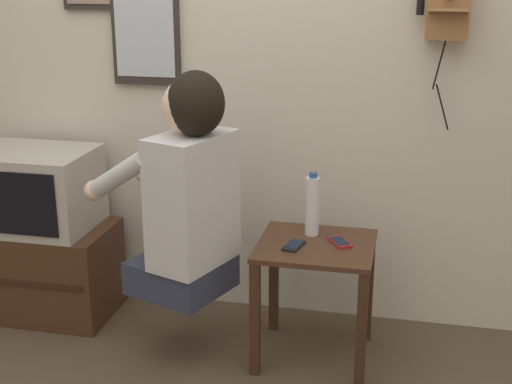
% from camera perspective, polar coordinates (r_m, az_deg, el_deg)
% --- Properties ---
extents(wall_back, '(6.80, 0.05, 2.55)m').
position_cam_1_polar(wall_back, '(3.27, -0.24, 11.62)').
color(wall_back, beige).
rests_on(wall_back, ground_plane).
extents(side_table, '(0.48, 0.45, 0.52)m').
position_cam_1_polar(side_table, '(3.01, 4.77, -6.19)').
color(side_table, '#422819').
rests_on(side_table, ground_plane).
extents(person, '(0.64, 0.53, 0.94)m').
position_cam_1_polar(person, '(2.88, -5.51, 0.24)').
color(person, '#2D3347').
rests_on(person, ground_plane).
extents(tv_stand, '(0.67, 0.42, 0.44)m').
position_cam_1_polar(tv_stand, '(3.61, -16.56, -5.92)').
color(tv_stand, '#422819').
rests_on(tv_stand, ground_plane).
extents(television, '(0.54, 0.43, 0.37)m').
position_cam_1_polar(television, '(3.48, -17.31, 0.23)').
color(television, '#ADA89E').
rests_on(television, tv_stand).
extents(cell_phone_held, '(0.09, 0.13, 0.01)m').
position_cam_1_polar(cell_phone_held, '(2.92, 3.04, -4.29)').
color(cell_phone_held, black).
rests_on(cell_phone_held, side_table).
extents(cell_phone_spare, '(0.11, 0.14, 0.01)m').
position_cam_1_polar(cell_phone_spare, '(2.97, 6.72, -4.00)').
color(cell_phone_spare, maroon).
rests_on(cell_phone_spare, side_table).
extents(water_bottle, '(0.06, 0.06, 0.28)m').
position_cam_1_polar(water_bottle, '(3.02, 4.54, -1.09)').
color(water_bottle, silver).
rests_on(water_bottle, side_table).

